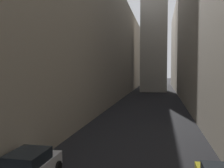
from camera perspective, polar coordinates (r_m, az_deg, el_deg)
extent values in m
plane|color=black|center=(41.78, 8.41, -4.43)|extent=(264.00, 264.00, 0.00)
cube|color=gray|center=(46.04, -7.74, 9.01)|extent=(14.68, 108.00, 20.41)
cube|color=gray|center=(68.06, 9.57, 17.49)|extent=(6.62, 6.62, 44.73)
cube|color=black|center=(13.24, -18.59, -15.53)|extent=(1.61, 2.13, 0.59)
cylinder|color=black|center=(15.23, -18.54, -16.94)|extent=(0.22, 0.66, 0.66)
cylinder|color=black|center=(14.49, -12.20, -17.91)|extent=(0.22, 0.66, 0.66)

